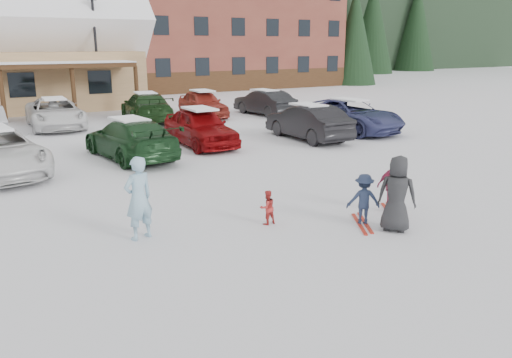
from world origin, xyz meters
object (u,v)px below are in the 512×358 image
parked_car_11 (146,107)px  parked_car_13 (264,102)px  bystander_dark (397,194)px  child_navy (364,199)px  lamp_post (96,48)px  parked_car_5 (308,122)px  parked_car_4 (200,127)px  adult_skier (139,198)px  parked_car_6 (349,116)px  toddler_red (267,207)px  child_magenta (394,185)px  parked_car_10 (55,113)px  parked_car_12 (203,104)px  parked_car_3 (130,139)px

parked_car_11 → parked_car_13: bearing=-179.7°
bystander_dark → parked_car_13: size_ratio=0.39×
child_navy → parked_car_11: parked_car_11 is taller
lamp_post → child_navy: 24.42m
child_navy → parked_car_5: (5.21, 9.36, 0.16)m
lamp_post → parked_car_4: size_ratio=1.52×
adult_skier → bystander_dark: 5.62m
bystander_dark → child_navy: bearing=-11.1°
adult_skier → parked_car_6: size_ratio=0.33×
toddler_red → bystander_dark: 2.92m
lamp_post → child_magenta: size_ratio=4.99×
adult_skier → parked_car_5: 12.55m
parked_car_10 → parked_car_11: (4.61, -0.16, 0.03)m
parked_car_12 → parked_car_3: bearing=-125.6°
parked_car_13 → adult_skier: bearing=45.5°
parked_car_4 → parked_car_12: 8.50m
parked_car_4 → parked_car_13: size_ratio=1.02×
parked_car_3 → parked_car_11: (3.38, 8.46, 0.04)m
parked_car_10 → parked_car_6: bearing=-32.4°
bystander_dark → parked_car_5: (4.88, 10.05, -0.10)m
parked_car_12 → parked_car_13: parked_car_12 is taller
child_magenta → parked_car_11: size_ratio=0.26×
toddler_red → child_navy: (1.92, -1.11, 0.19)m
parked_car_11 → parked_car_13: parked_car_11 is taller
toddler_red → parked_car_3: size_ratio=0.16×
lamp_post → child_navy: lamp_post is taller
bystander_dark → parked_car_6: (7.74, 10.71, -0.09)m
child_navy → parked_car_12: 18.60m
child_navy → child_magenta: child_magenta is taller
lamp_post → parked_car_13: 11.05m
adult_skier → parked_car_12: (8.90, 16.41, -0.16)m
parked_car_3 → parked_car_4: parked_car_4 is taller
parked_car_5 → adult_skier: bearing=37.9°
toddler_red → parked_car_11: (2.70, 16.88, 0.37)m
parked_car_4 → parked_car_10: parked_car_4 is taller
bystander_dark → parked_car_11: size_ratio=0.32×
adult_skier → parked_car_10: 16.47m
toddler_red → child_magenta: child_magenta is taller
lamp_post → parked_car_3: size_ratio=1.37×
parked_car_6 → parked_car_13: 7.06m
toddler_red → child_magenta: bearing=163.1°
adult_skier → parked_car_4: (5.30, 8.71, -0.14)m
parked_car_11 → parked_car_4: bearing=96.4°
lamp_post → parked_car_12: size_ratio=1.55×
parked_car_5 → parked_car_11: parked_car_11 is taller
parked_car_3 → parked_car_5: 7.82m
adult_skier → child_magenta: (5.97, -1.44, -0.22)m
parked_car_3 → parked_car_11: 9.11m
child_magenta → parked_car_6: size_ratio=0.25×
lamp_post → bystander_dark: lamp_post is taller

